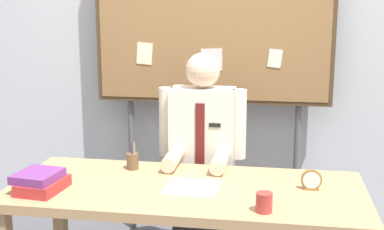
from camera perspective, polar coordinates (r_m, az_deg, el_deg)
back_wall at (r=3.86m, az=2.60°, el=6.81°), size 6.40×0.08×2.70m
desk at (r=2.82m, az=-0.59°, el=-9.43°), size 1.87×0.80×0.76m
person at (r=3.36m, az=1.13°, el=-6.06°), size 0.55×0.56×1.41m
bulletin_board at (r=3.65m, az=2.25°, el=10.24°), size 1.66×0.09×2.21m
book_stack at (r=2.82m, az=-16.18°, el=-7.00°), size 0.25×0.28×0.10m
open_notebook at (r=2.76m, az=-0.01°, el=-7.87°), size 0.28×0.24×0.01m
desk_clock at (r=2.80m, az=12.90°, el=-7.00°), size 0.11×0.04×0.11m
coffee_mug at (r=2.47m, az=7.87°, el=-9.42°), size 0.08×0.08×0.09m
pen_holder at (r=3.07m, az=-6.51°, el=-5.01°), size 0.07×0.07×0.16m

